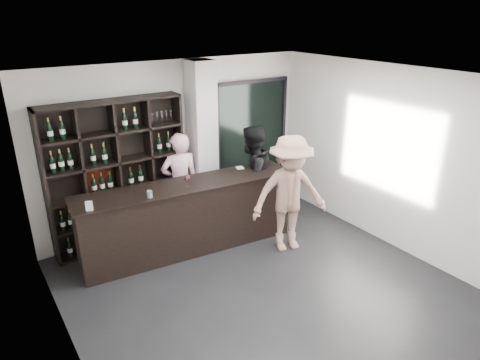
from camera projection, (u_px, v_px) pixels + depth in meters
floor at (273, 296)px, 5.85m from camera, size 5.00×5.50×0.01m
wine_shelf at (118, 175)px, 6.78m from camera, size 2.20×0.35×2.40m
structural_column at (203, 146)px, 7.39m from camera, size 0.40×0.40×2.90m
glass_panel at (252, 135)px, 8.21m from camera, size 1.60×0.08×2.10m
tasting_counter at (189, 217)px, 6.80m from camera, size 3.47×0.72×1.14m
taster_pink at (180, 183)px, 7.29m from camera, size 0.71×0.53×1.78m
taster_black at (251, 178)px, 7.42m from camera, size 1.07×0.95×1.85m
customer at (290, 194)px, 6.69m from camera, size 1.39×1.06×1.91m
wine_glass at (187, 180)px, 6.46m from camera, size 0.09×0.09×0.21m
spit_cup at (150, 194)px, 6.10m from camera, size 0.10×0.10×0.10m
napkin_stack at (240, 168)px, 7.23m from camera, size 0.14×0.14×0.02m
card_stand at (89, 206)px, 5.70m from camera, size 0.10×0.08×0.13m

